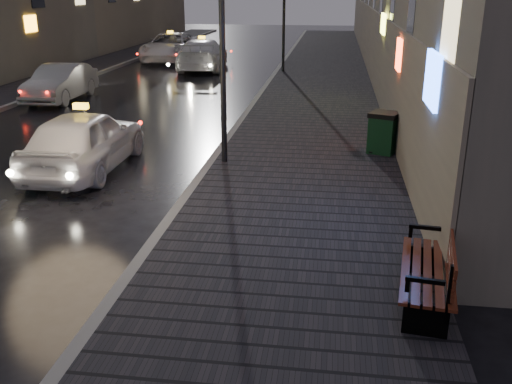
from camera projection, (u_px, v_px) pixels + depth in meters
ground at (37, 276)px, 8.93m from camera, size 120.00×120.00×0.00m
sidewalk at (323, 76)px, 27.96m from camera, size 4.60×58.00×0.15m
curb at (274, 75)px, 28.26m from camera, size 0.20×58.00×0.15m
sidewalk_far at (79, 71)px, 29.56m from camera, size 2.40×58.00×0.15m
curb_far at (103, 72)px, 29.39m from camera, size 0.20×58.00×0.15m
lamp_near at (222, 22)px, 13.08m from camera, size 0.36×0.36×5.28m
lamp_far at (284, 2)px, 27.98m from camera, size 0.36×0.36×5.28m
bench at (434, 269)px, 7.72m from camera, size 0.96×2.09×1.03m
trash_bin at (383, 132)px, 14.79m from camera, size 0.91×0.91×1.07m
taxi_near at (84, 140)px, 13.75m from camera, size 1.85×4.49×1.52m
car_left_mid at (60, 83)px, 22.26m from camera, size 1.55×4.23×1.39m
taxi_mid at (202, 54)px, 30.33m from camera, size 2.79×5.79×1.63m
taxi_far at (171, 47)px, 34.04m from camera, size 2.74×5.83×1.61m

